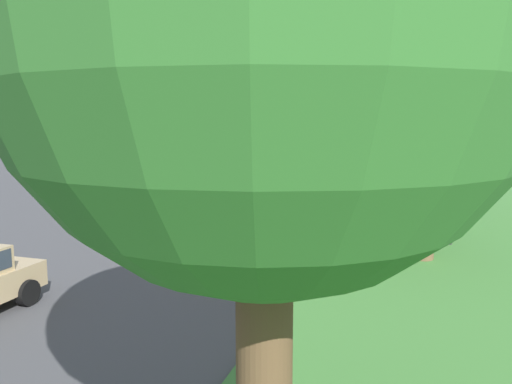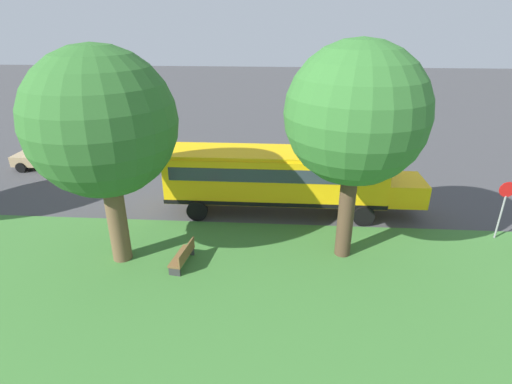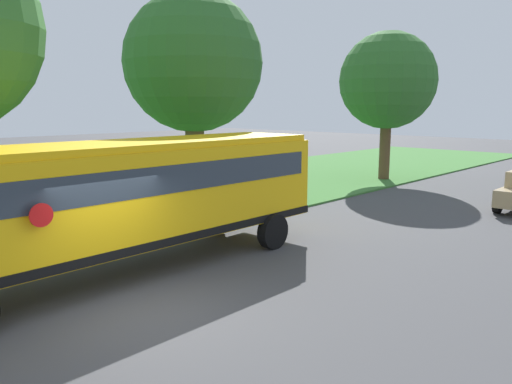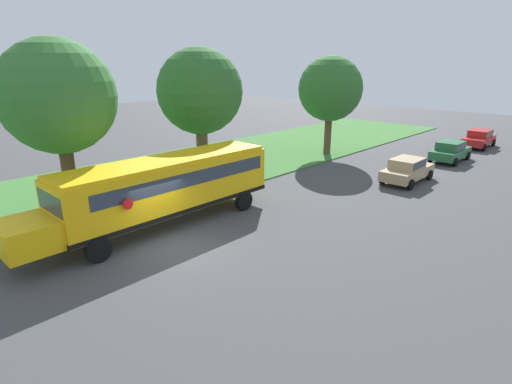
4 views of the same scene
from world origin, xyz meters
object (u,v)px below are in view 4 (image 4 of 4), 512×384
object	(u,v)px
park_bench	(168,179)
car_tan_nearest	(407,169)
oak_tree_beside_bus	(56,97)
oak_tree_far_end	(330,88)
car_green_middle	(450,150)
car_red_furthest	(479,138)
oak_tree_roadside_mid	(202,93)
school_bus	(163,186)

from	to	relation	value
park_bench	car_tan_nearest	bearing A→B (deg)	46.78
car_tan_nearest	oak_tree_beside_bus	bearing A→B (deg)	-117.67
oak_tree_far_end	oak_tree_beside_bus	bearing A→B (deg)	-92.19
car_green_middle	car_red_furthest	xyz separation A→B (m)	(0.00, 7.50, 0.00)
car_red_furthest	oak_tree_beside_bus	world-z (taller)	oak_tree_beside_bus
oak_tree_roadside_mid	park_bench	bearing A→B (deg)	-99.13
car_green_middle	park_bench	distance (m)	21.63
car_green_middle	park_bench	bearing A→B (deg)	-118.73
school_bus	car_tan_nearest	bearing A→B (deg)	70.55
oak_tree_far_end	park_bench	world-z (taller)	oak_tree_far_end
oak_tree_far_end	oak_tree_roadside_mid	bearing A→B (deg)	-97.73
school_bus	car_green_middle	world-z (taller)	school_bus
car_green_middle	school_bus	bearing A→B (deg)	-102.96
oak_tree_beside_bus	oak_tree_roadside_mid	distance (m)	9.10
oak_tree_far_end	park_bench	distance (m)	15.45
park_bench	car_green_middle	bearing A→B (deg)	61.27
car_red_furthest	oak_tree_far_end	distance (m)	15.29
car_red_furthest	oak_tree_roadside_mid	size ratio (longest dim) A/B	0.53
car_red_furthest	oak_tree_beside_bus	distance (m)	34.50
car_tan_nearest	car_red_furthest	distance (m)	15.40
car_green_middle	oak_tree_roadside_mid	xyz separation A→B (m)	(-9.97, -16.32, 4.66)
car_tan_nearest	car_red_furthest	size ratio (longest dim) A/B	1.00
car_green_middle	car_red_furthest	world-z (taller)	same
oak_tree_beside_bus	oak_tree_roadside_mid	world-z (taller)	oak_tree_beside_bus
car_red_furthest	oak_tree_beside_bus	bearing A→B (deg)	-105.57
car_green_middle	oak_tree_roadside_mid	distance (m)	19.69
car_tan_nearest	oak_tree_beside_bus	world-z (taller)	oak_tree_beside_bus
car_red_furthest	oak_tree_far_end	bearing A→B (deg)	-124.95
school_bus	oak_tree_far_end	world-z (taller)	oak_tree_far_end
park_bench	car_red_furthest	bearing A→B (deg)	68.55
oak_tree_beside_bus	oak_tree_far_end	distance (m)	20.93
car_tan_nearest	car_green_middle	world-z (taller)	same
oak_tree_beside_bus	oak_tree_far_end	world-z (taller)	oak_tree_beside_bus
car_tan_nearest	car_green_middle	size ratio (longest dim) A/B	1.00
car_tan_nearest	oak_tree_roadside_mid	size ratio (longest dim) A/B	0.53
school_bus	car_green_middle	distance (m)	23.30
car_green_middle	car_red_furthest	distance (m)	7.50
park_bench	oak_tree_beside_bus	bearing A→B (deg)	-79.11
school_bus	oak_tree_roadside_mid	xyz separation A→B (m)	(-4.75, 6.36, 3.61)
car_tan_nearest	oak_tree_far_end	size ratio (longest dim) A/B	0.56
car_green_middle	oak_tree_far_end	distance (m)	10.51
school_bus	car_green_middle	xyz separation A→B (m)	(5.22, 22.68, -1.05)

